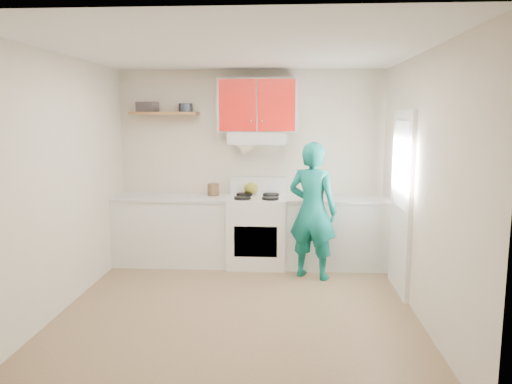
# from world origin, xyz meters

# --- Properties ---
(floor) EXTENTS (3.80, 3.80, 0.00)m
(floor) POSITION_xyz_m (0.00, 0.00, 0.00)
(floor) COLOR brown
(floor) RESTS_ON ground
(ceiling) EXTENTS (3.60, 3.80, 0.04)m
(ceiling) POSITION_xyz_m (0.00, 0.00, 2.60)
(ceiling) COLOR white
(ceiling) RESTS_ON floor
(back_wall) EXTENTS (3.60, 0.04, 2.60)m
(back_wall) POSITION_xyz_m (0.00, 1.90, 1.30)
(back_wall) COLOR beige
(back_wall) RESTS_ON floor
(front_wall) EXTENTS (3.60, 0.04, 2.60)m
(front_wall) POSITION_xyz_m (0.00, -1.90, 1.30)
(front_wall) COLOR beige
(front_wall) RESTS_ON floor
(left_wall) EXTENTS (0.04, 3.80, 2.60)m
(left_wall) POSITION_xyz_m (-1.80, 0.00, 1.30)
(left_wall) COLOR beige
(left_wall) RESTS_ON floor
(right_wall) EXTENTS (0.04, 3.80, 2.60)m
(right_wall) POSITION_xyz_m (1.80, 0.00, 1.30)
(right_wall) COLOR beige
(right_wall) RESTS_ON floor
(door) EXTENTS (0.05, 0.85, 2.05)m
(door) POSITION_xyz_m (1.78, 0.70, 1.02)
(door) COLOR white
(door) RESTS_ON floor
(door_glass) EXTENTS (0.01, 0.55, 0.95)m
(door_glass) POSITION_xyz_m (1.75, 0.70, 1.45)
(door_glass) COLOR white
(door_glass) RESTS_ON door
(counter_left) EXTENTS (1.52, 0.60, 0.90)m
(counter_left) POSITION_xyz_m (-1.04, 1.60, 0.45)
(counter_left) COLOR silver
(counter_left) RESTS_ON floor
(counter_right) EXTENTS (1.32, 0.60, 0.90)m
(counter_right) POSITION_xyz_m (1.14, 1.60, 0.45)
(counter_right) COLOR silver
(counter_right) RESTS_ON floor
(stove) EXTENTS (0.76, 0.65, 0.92)m
(stove) POSITION_xyz_m (0.10, 1.57, 0.46)
(stove) COLOR white
(stove) RESTS_ON floor
(range_hood) EXTENTS (0.76, 0.44, 0.15)m
(range_hood) POSITION_xyz_m (0.10, 1.68, 1.70)
(range_hood) COLOR silver
(range_hood) RESTS_ON back_wall
(upper_cabinets) EXTENTS (1.02, 0.33, 0.70)m
(upper_cabinets) POSITION_xyz_m (0.10, 1.73, 2.12)
(upper_cabinets) COLOR red
(upper_cabinets) RESTS_ON back_wall
(shelf) EXTENTS (0.90, 0.30, 0.04)m
(shelf) POSITION_xyz_m (-1.15, 1.75, 2.02)
(shelf) COLOR brown
(shelf) RESTS_ON back_wall
(books) EXTENTS (0.29, 0.24, 0.13)m
(books) POSITION_xyz_m (-1.39, 1.77, 2.10)
(books) COLOR #433B3D
(books) RESTS_ON shelf
(tin) EXTENTS (0.19, 0.19, 0.11)m
(tin) POSITION_xyz_m (-0.87, 1.78, 2.09)
(tin) COLOR #333D4C
(tin) RESTS_ON shelf
(kettle) EXTENTS (0.21, 0.21, 0.17)m
(kettle) POSITION_xyz_m (0.00, 1.82, 1.00)
(kettle) COLOR olive
(kettle) RESTS_ON stove
(crock) EXTENTS (0.20, 0.20, 0.18)m
(crock) POSITION_xyz_m (-0.50, 1.68, 0.99)
(crock) COLOR #513B23
(crock) RESTS_ON counter_left
(cutting_board) EXTENTS (0.35, 0.28, 0.02)m
(cutting_board) POSITION_xyz_m (0.72, 1.54, 0.91)
(cutting_board) COLOR olive
(cutting_board) RESTS_ON counter_right
(silicone_mat) EXTENTS (0.31, 0.28, 0.01)m
(silicone_mat) POSITION_xyz_m (1.41, 1.62, 0.90)
(silicone_mat) COLOR red
(silicone_mat) RESTS_ON counter_right
(person) EXTENTS (0.72, 0.61, 1.68)m
(person) POSITION_xyz_m (0.81, 1.10, 0.84)
(person) COLOR #0B6960
(person) RESTS_ON floor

